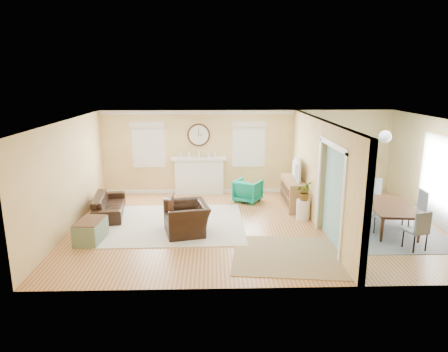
{
  "coord_description": "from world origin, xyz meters",
  "views": [
    {
      "loc": [
        -1.08,
        -9.25,
        3.55
      ],
      "look_at": [
        -0.8,
        0.3,
        1.2
      ],
      "focal_mm": 32.0,
      "sensor_mm": 36.0,
      "label": 1
    }
  ],
  "objects": [
    {
      "name": "pendant",
      "position": [
        3.0,
        0.0,
        2.2
      ],
      "size": [
        0.3,
        0.3,
        0.55
      ],
      "color": "gold",
      "rests_on": "ceiling"
    },
    {
      "name": "dining_chair_w",
      "position": [
        2.51,
        -0.43,
        0.56
      ],
      "size": [
        0.43,
        0.43,
        0.95
      ],
      "color": "white",
      "rests_on": "floor"
    },
    {
      "name": "partition",
      "position": [
        1.51,
        0.28,
        1.36
      ],
      "size": [
        0.17,
        6.0,
        2.6
      ],
      "color": "tan",
      "rests_on": "ground"
    },
    {
      "name": "fireplace",
      "position": [
        -1.5,
        2.88,
        0.6
      ],
      "size": [
        1.7,
        0.3,
        1.17
      ],
      "color": "white",
      "rests_on": "ground"
    },
    {
      "name": "wall_front",
      "position": [
        0.0,
        -3.0,
        1.3
      ],
      "size": [
        9.0,
        0.02,
        2.6
      ],
      "primitive_type": "cube",
      "color": "tan",
      "rests_on": "ground"
    },
    {
      "name": "dining_chair_s",
      "position": [
        3.19,
        -1.49,
        0.52
      ],
      "size": [
        0.49,
        0.49,
        0.88
      ],
      "color": "slate",
      "rests_on": "floor"
    },
    {
      "name": "tv",
      "position": [
        1.18,
        1.51,
        1.08
      ],
      "size": [
        0.18,
        0.98,
        0.56
      ],
      "primitive_type": "imported",
      "rotation": [
        0.0,
        0.0,
        1.51
      ],
      "color": "black",
      "rests_on": "credenza"
    },
    {
      "name": "french_doors",
      "position": [
        4.45,
        0.0,
        1.1
      ],
      "size": [
        0.06,
        1.7,
        2.2
      ],
      "color": "white",
      "rests_on": "ground"
    },
    {
      "name": "window_left",
      "position": [
        -3.05,
        2.95,
        1.66
      ],
      "size": [
        1.05,
        0.13,
        1.42
      ],
      "color": "white",
      "rests_on": "wall_back"
    },
    {
      "name": "credenza",
      "position": [
        1.19,
        1.51,
        0.4
      ],
      "size": [
        0.5,
        1.48,
        0.8
      ],
      "color": "#9E784E",
      "rests_on": "floor"
    },
    {
      "name": "dining_table",
      "position": [
        3.16,
        -0.34,
        0.31
      ],
      "size": [
        1.15,
        1.84,
        0.62
      ],
      "primitive_type": "imported",
      "rotation": [
        0.0,
        0.0,
        1.47
      ],
      "color": "#482F1E",
      "rests_on": "floor"
    },
    {
      "name": "rug_cream",
      "position": [
        -2.01,
        0.18,
        0.01
      ],
      "size": [
        3.39,
        2.95,
        0.02
      ],
      "primitive_type": "cube",
      "rotation": [
        0.0,
        0.0,
        0.01
      ],
      "color": "beige",
      "rests_on": "floor"
    },
    {
      "name": "dining_chair_e",
      "position": [
        3.76,
        -0.27,
        0.56
      ],
      "size": [
        0.45,
        0.45,
        0.95
      ],
      "color": "slate",
      "rests_on": "floor"
    },
    {
      "name": "floor",
      "position": [
        0.0,
        0.0,
        0.0
      ],
      "size": [
        9.0,
        9.0,
        0.0
      ],
      "primitive_type": "plane",
      "color": "brown",
      "rests_on": "ground"
    },
    {
      "name": "ceiling",
      "position": [
        0.0,
        0.0,
        2.6
      ],
      "size": [
        9.0,
        6.0,
        0.02
      ],
      "primitive_type": "cube",
      "color": "white",
      "rests_on": "wall_back"
    },
    {
      "name": "green_chair",
      "position": [
        -0.05,
        2.02,
        0.33
      ],
      "size": [
        0.97,
        0.98,
        0.66
      ],
      "primitive_type": "imported",
      "rotation": [
        0.0,
        0.0,
        2.62
      ],
      "color": "#007454",
      "rests_on": "floor"
    },
    {
      "name": "eames_chair",
      "position": [
        -1.7,
        -0.4,
        0.36
      ],
      "size": [
        1.19,
        1.29,
        0.72
      ],
      "primitive_type": "imported",
      "rotation": [
        0.0,
        0.0,
        -1.34
      ],
      "color": "black",
      "rests_on": "floor"
    },
    {
      "name": "dining_chair_n",
      "position": [
        3.24,
        0.74,
        0.56
      ],
      "size": [
        0.43,
        0.43,
        0.95
      ],
      "color": "slate",
      "rests_on": "floor"
    },
    {
      "name": "sofa",
      "position": [
        -3.84,
        0.94,
        0.27
      ],
      "size": [
        1.01,
        1.97,
        0.55
      ],
      "primitive_type": "imported",
      "rotation": [
        0.0,
        0.0,
        1.72
      ],
      "color": "black",
      "rests_on": "floor"
    },
    {
      "name": "wall_back",
      "position": [
        0.0,
        3.0,
        1.3
      ],
      "size": [
        9.0,
        0.02,
        2.6
      ],
      "primitive_type": "cube",
      "color": "tan",
      "rests_on": "ground"
    },
    {
      "name": "rug_grey",
      "position": [
        3.16,
        -0.34,
        0.01
      ],
      "size": [
        2.27,
        2.84,
        0.01
      ],
      "primitive_type": "cube",
      "color": "slate",
      "rests_on": "floor"
    },
    {
      "name": "rug_jute",
      "position": [
        0.54,
        -1.74,
        0.01
      ],
      "size": [
        2.61,
        2.24,
        0.01
      ],
      "primitive_type": "cube",
      "rotation": [
        0.0,
        0.0,
        -0.12
      ],
      "color": "tan",
      "rests_on": "floor"
    },
    {
      "name": "trunk",
      "position": [
        -3.8,
        -0.84,
        0.25
      ],
      "size": [
        0.59,
        0.89,
        0.49
      ],
      "color": "gray",
      "rests_on": "floor"
    },
    {
      "name": "potted_plant",
      "position": [
        1.24,
        0.45,
        0.74
      ],
      "size": [
        0.48,
        0.51,
        0.45
      ],
      "primitive_type": "imported",
      "rotation": [
        0.0,
        0.0,
        1.21
      ],
      "color": "#337F33",
      "rests_on": "garden_stool"
    },
    {
      "name": "wall_clock",
      "position": [
        -1.5,
        2.97,
        1.85
      ],
      "size": [
        0.7,
        0.07,
        0.7
      ],
      "color": "#482F1E",
      "rests_on": "wall_back"
    },
    {
      "name": "wall_right",
      "position": [
        4.5,
        0.0,
        1.3
      ],
      "size": [
        0.02,
        6.0,
        2.6
      ],
      "primitive_type": "cube",
      "color": "tan",
      "rests_on": "ground"
    },
    {
      "name": "window_right",
      "position": [
        0.05,
        2.95,
        1.66
      ],
      "size": [
        1.05,
        0.13,
        1.42
      ],
      "color": "white",
      "rests_on": "wall_back"
    },
    {
      "name": "garden_stool",
      "position": [
        1.24,
        0.45,
        0.26
      ],
      "size": [
        0.35,
        0.35,
        0.51
      ],
      "primitive_type": "cylinder",
      "color": "white",
      "rests_on": "floor"
    },
    {
      "name": "wall_left",
      "position": [
        -4.5,
        0.0,
        1.3
      ],
      "size": [
        0.02,
        6.0,
        2.6
      ],
      "primitive_type": "cube",
      "color": "tan",
      "rests_on": "ground"
    }
  ]
}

